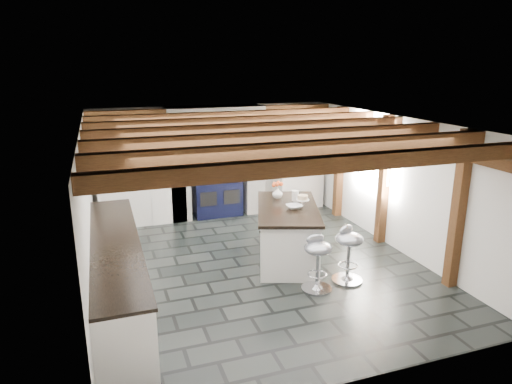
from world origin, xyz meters
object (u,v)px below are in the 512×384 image
object	(u,v)px
range_cooker	(217,193)
bar_stool_far	(317,257)
kitchen_island	(287,232)
bar_stool_near	(348,248)

from	to	relation	value
range_cooker	bar_stool_far	size ratio (longest dim) A/B	1.22
kitchen_island	bar_stool_far	world-z (taller)	kitchen_island
bar_stool_far	bar_stool_near	bearing A→B (deg)	9.48
range_cooker	bar_stool_near	size ratio (longest dim) A/B	1.16
bar_stool_near	bar_stool_far	distance (m)	0.56
range_cooker	bar_stool_far	bearing A→B (deg)	-82.30
bar_stool_far	kitchen_island	bearing A→B (deg)	88.98
bar_stool_near	bar_stool_far	bearing A→B (deg)	165.74
kitchen_island	bar_stool_far	bearing A→B (deg)	-71.30
kitchen_island	bar_stool_near	world-z (taller)	kitchen_island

